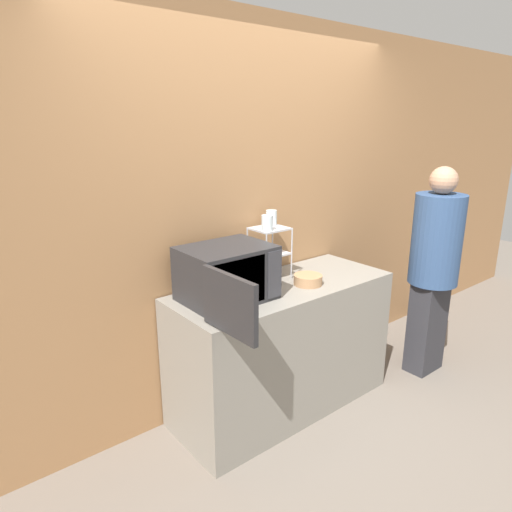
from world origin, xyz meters
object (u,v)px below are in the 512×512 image
person (434,262)px  glass_front_left (267,223)px  microwave (227,275)px  dish_rack (270,242)px  glass_back_right (271,218)px  bowl (308,280)px

person → glass_front_left: bearing=159.6°
microwave → glass_front_left: 0.47m
dish_rack → glass_back_right: (0.06, 0.06, 0.15)m
dish_rack → glass_front_left: glass_front_left is taller
dish_rack → person: bearing=-23.6°
microwave → person: bearing=-12.8°
glass_back_right → bowl: bearing=-80.6°
glass_back_right → glass_front_left: bearing=-139.9°
microwave → bowl: (0.57, -0.11, -0.13)m
glass_front_left → person: 1.41m
glass_back_right → person: 1.33m
microwave → glass_front_left: (0.39, 0.10, 0.24)m
microwave → glass_front_left: glass_front_left is taller
microwave → bowl: 0.60m
glass_front_left → dish_rack: bearing=37.9°
dish_rack → glass_front_left: size_ratio=3.52×
glass_back_right → dish_rack: bearing=-137.8°
dish_rack → microwave: bearing=-162.1°
dish_rack → person: 1.33m
microwave → glass_back_right: glass_back_right is taller
dish_rack → person: person is taller
microwave → dish_rack: 0.49m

